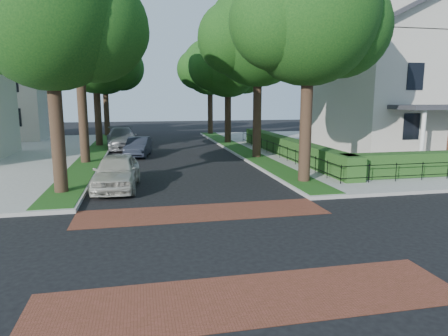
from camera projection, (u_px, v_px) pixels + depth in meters
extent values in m
plane|color=black|center=(221.00, 244.00, 11.37)|extent=(120.00, 120.00, 0.00)
cube|color=gray|center=(403.00, 146.00, 33.62)|extent=(30.00, 30.00, 0.15)
cube|color=brown|center=(203.00, 212.00, 14.45)|extent=(9.00, 2.20, 0.01)
cube|color=brown|center=(251.00, 298.00, 8.29)|extent=(9.00, 2.20, 0.01)
cube|color=#1D4413|center=(240.00, 149.00, 30.84)|extent=(1.60, 29.80, 0.02)
cube|color=#1D4413|center=(95.00, 153.00, 28.65)|extent=(1.60, 29.80, 0.02)
cylinder|color=black|center=(306.00, 104.00, 18.56)|extent=(0.56, 0.56, 7.35)
sphere|color=#0F3710|center=(310.00, 16.00, 17.88)|extent=(6.20, 6.20, 6.20)
sphere|color=#0F3710|center=(341.00, 28.00, 18.59)|extent=(4.65, 4.65, 4.65)
sphere|color=#0F3710|center=(278.00, 21.00, 17.43)|extent=(4.34, 4.34, 4.34)
sphere|color=#0F3710|center=(299.00, 12.00, 19.31)|extent=(4.03, 4.03, 4.03)
cylinder|color=black|center=(257.00, 99.00, 26.24)|extent=(0.56, 0.56, 7.70)
sphere|color=#0F3710|center=(258.00, 35.00, 25.53)|extent=(6.60, 6.60, 6.60)
sphere|color=#0F3710|center=(283.00, 43.00, 26.25)|extent=(4.95, 4.95, 4.95)
sphere|color=#0F3710|center=(234.00, 38.00, 25.05)|extent=(4.62, 4.62, 4.62)
sphere|color=#0F3710|center=(253.00, 31.00, 27.05)|extent=(4.29, 4.29, 4.29)
cylinder|color=black|center=(228.00, 105.00, 35.00)|extent=(0.56, 0.56, 6.65)
sphere|color=#0F3710|center=(228.00, 63.00, 34.39)|extent=(5.80, 5.80, 5.80)
sphere|color=#0F3710|center=(245.00, 69.00, 35.07)|extent=(4.35, 4.35, 4.35)
sphere|color=#0F3710|center=(212.00, 67.00, 33.95)|extent=(4.06, 4.06, 4.06)
sphere|color=#0F3710|center=(226.00, 59.00, 35.72)|extent=(3.77, 3.77, 3.77)
cylinder|color=black|center=(210.00, 102.00, 43.64)|extent=(0.56, 0.56, 7.00)
sphere|color=#0F3710|center=(210.00, 67.00, 42.99)|extent=(6.00, 6.00, 6.00)
sphere|color=#0F3710|center=(224.00, 71.00, 43.69)|extent=(4.50, 4.50, 4.50)
sphere|color=#0F3710|center=(197.00, 69.00, 42.55)|extent=(4.20, 4.20, 4.20)
sphere|color=#0F3710|center=(209.00, 63.00, 44.37)|extent=(3.90, 3.90, 3.90)
cylinder|color=black|center=(56.00, 109.00, 16.36)|extent=(0.56, 0.56, 7.00)
sphere|color=#0F3710|center=(49.00, 14.00, 15.71)|extent=(6.00, 6.00, 6.00)
sphere|color=#0F3710|center=(94.00, 27.00, 16.41)|extent=(4.50, 4.50, 4.50)
sphere|color=#0F3710|center=(6.00, 20.00, 15.27)|extent=(4.20, 4.20, 4.20)
sphere|color=#0F3710|center=(58.00, 9.00, 17.09)|extent=(3.90, 3.90, 3.90)
cylinder|color=black|center=(82.00, 96.00, 23.98)|extent=(0.56, 0.56, 8.05)
sphere|color=#0F3710|center=(77.00, 22.00, 23.23)|extent=(6.40, 6.40, 6.40)
sphere|color=#0F3710|center=(109.00, 31.00, 23.95)|extent=(4.80, 4.80, 4.80)
sphere|color=#0F3710|center=(47.00, 26.00, 22.77)|extent=(4.48, 4.48, 4.48)
sphere|color=#0F3710|center=(82.00, 18.00, 24.71)|extent=(4.16, 4.16, 4.16)
cylinder|color=black|center=(97.00, 104.00, 32.75)|extent=(0.56, 0.56, 6.86)
sphere|color=#0F3710|center=(95.00, 58.00, 32.12)|extent=(5.60, 5.60, 5.60)
sphere|color=#0F3710|center=(115.00, 64.00, 32.79)|extent=(4.20, 4.20, 4.20)
sphere|color=#0F3710|center=(76.00, 62.00, 31.69)|extent=(3.92, 3.92, 3.92)
sphere|color=#0F3710|center=(97.00, 54.00, 33.40)|extent=(3.64, 3.64, 3.64)
cylinder|color=black|center=(106.00, 101.00, 41.40)|extent=(0.56, 0.56, 7.14)
sphere|color=#0F3710|center=(104.00, 64.00, 40.74)|extent=(6.20, 6.20, 6.20)
sphere|color=#0F3710|center=(122.00, 68.00, 41.44)|extent=(4.65, 4.65, 4.65)
sphere|color=#0F3710|center=(88.00, 66.00, 40.28)|extent=(4.34, 4.34, 4.34)
sphere|color=#0F3710|center=(106.00, 60.00, 42.17)|extent=(4.03, 4.03, 4.03)
cube|color=#1B4518|center=(288.00, 147.00, 27.25)|extent=(1.00, 18.00, 1.20)
cube|color=beige|center=(409.00, 97.00, 29.61)|extent=(12.00, 10.00, 8.00)
cylinder|color=white|center=(423.00, 136.00, 22.24)|extent=(0.24, 0.24, 3.00)
cube|color=brown|center=(18.00, 49.00, 36.58)|extent=(0.80, 0.80, 3.64)
imported|color=#B6B2A3|center=(117.00, 172.00, 18.04)|extent=(2.20, 4.79, 1.59)
imported|color=#212632|center=(138.00, 147.00, 28.09)|extent=(2.06, 4.24, 1.34)
imported|color=slate|center=(122.00, 138.00, 32.39)|extent=(2.85, 5.92, 1.66)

